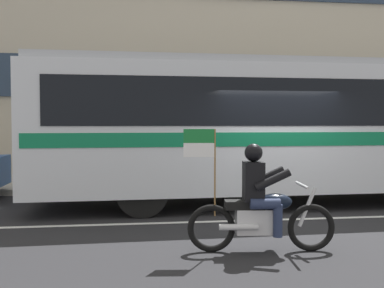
# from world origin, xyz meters

# --- Properties ---
(ground_plane) EXTENTS (60.00, 60.00, 0.00)m
(ground_plane) POSITION_xyz_m (0.00, 0.00, 0.00)
(ground_plane) COLOR black
(sidewalk_curb) EXTENTS (28.00, 3.80, 0.15)m
(sidewalk_curb) POSITION_xyz_m (0.00, 5.10, 0.07)
(sidewalk_curb) COLOR #A39E93
(sidewalk_curb) RESTS_ON ground_plane
(lane_center_stripe) EXTENTS (26.60, 0.14, 0.01)m
(lane_center_stripe) POSITION_xyz_m (0.00, -0.60, 0.00)
(lane_center_stripe) COLOR silver
(lane_center_stripe) RESTS_ON ground_plane
(office_building_facade) EXTENTS (28.00, 0.89, 9.76)m
(office_building_facade) POSITION_xyz_m (0.00, 7.39, 4.89)
(office_building_facade) COLOR #B2A893
(office_building_facade) RESTS_ON ground_plane
(transit_bus) EXTENTS (12.80, 2.92, 3.22)m
(transit_bus) POSITION_xyz_m (1.20, 1.19, 1.88)
(transit_bus) COLOR silver
(transit_bus) RESTS_ON ground_plane
(motorcycle_with_rider) EXTENTS (2.19, 0.66, 1.78)m
(motorcycle_with_rider) POSITION_xyz_m (-1.16, -2.75, 0.67)
(motorcycle_with_rider) COLOR black
(motorcycle_with_rider) RESTS_ON ground_plane
(fire_hydrant) EXTENTS (0.22, 0.30, 0.75)m
(fire_hydrant) POSITION_xyz_m (-1.78, 3.62, 0.52)
(fire_hydrant) COLOR #4C8C3F
(fire_hydrant) RESTS_ON sidewalk_curb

